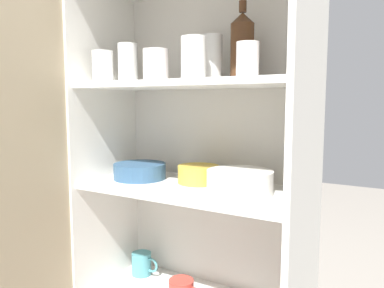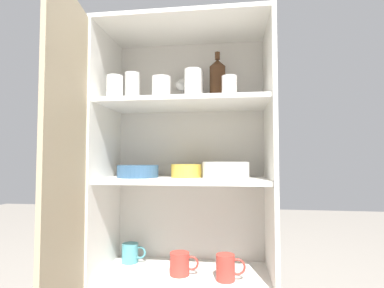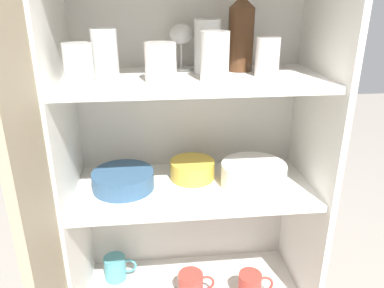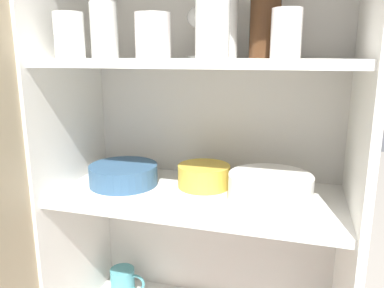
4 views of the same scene
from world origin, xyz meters
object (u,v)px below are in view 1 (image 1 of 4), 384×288
wine_bottle (242,46)px  serving_bowl_small (198,173)px  plate_stack_white (240,182)px  mixing_bowl_large (140,170)px

wine_bottle → serving_bowl_small: bearing=-171.2°
plate_stack_white → mixing_bowl_large: 0.40m
plate_stack_white → mixing_bowl_large: plate_stack_white is taller
plate_stack_white → serving_bowl_small: bearing=158.9°
wine_bottle → serving_bowl_small: 0.44m
plate_stack_white → mixing_bowl_large: bearing=176.4°
mixing_bowl_large → serving_bowl_small: (0.22, 0.05, 0.00)m
wine_bottle → plate_stack_white: size_ratio=1.23×
wine_bottle → plate_stack_white: (0.04, -0.09, -0.41)m
serving_bowl_small → wine_bottle: bearing=8.8°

